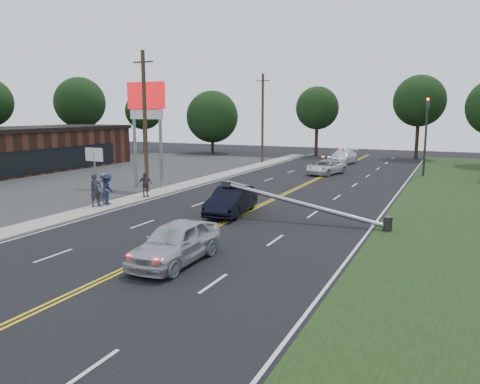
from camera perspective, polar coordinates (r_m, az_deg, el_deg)
The scene contains 23 objects.
ground at distance 19.78m, azimuth -10.05°, elevation -7.45°, with size 120.00×120.00×0.00m, color black.
parking_lot at distance 40.46m, azimuth -25.40°, elevation 0.57°, with size 25.00×60.00×0.01m, color #2D2D2D.
sidewalk at distance 32.45m, azimuth -12.15°, elevation -0.65°, with size 1.80×70.00×0.12m, color #9F9A90.
centerline_yellow at distance 28.28m, azimuth 1.60°, elevation -2.06°, with size 0.36×80.00×0.00m, color gold.
pylon_sign at distance 36.41m, azimuth -11.34°, elevation 9.88°, with size 3.20×0.35×8.00m.
small_sign at distance 37.23m, azimuth -17.34°, elevation 3.97°, with size 1.60×0.14×3.10m.
traffic_signal at distance 45.53m, azimuth 21.74°, elevation 7.06°, with size 0.28×0.41×7.05m.
fallen_streetlight at distance 24.86m, azimuth 8.66°, elevation -1.68°, with size 9.36×0.44×1.91m.
utility_pole_mid at distance 34.03m, azimuth -11.51°, elevation 8.36°, with size 1.60×0.28×10.00m.
utility_pole_far at distance 53.38m, azimuth 2.77°, elevation 8.98°, with size 1.60×0.28×10.00m.
tree_3 at distance 65.33m, azimuth -18.94°, elevation 10.25°, with size 6.57×6.57×10.25m.
tree_4 at distance 69.04m, azimuth -11.68°, elevation 9.63°, with size 5.26×5.26×8.54m.
tree_5 at distance 66.40m, azimuth -3.40°, elevation 9.14°, with size 7.23×7.23×8.73m.
tree_6 at distance 63.00m, azimuth 9.40°, elevation 10.05°, with size 5.61×5.61×9.09m.
tree_7 at distance 62.59m, azimuth 21.03°, elevation 10.32°, with size 6.32×6.32×10.29m.
crashed_sedan at distance 26.73m, azimuth -1.05°, elevation -1.02°, with size 1.70×4.87×1.60m, color black.
waiting_sedan at distance 18.36m, azimuth -7.87°, elevation -6.09°, with size 1.92×4.78×1.63m, color #B0B3B9.
emergency_a at distance 44.64m, azimuth 10.40°, elevation 2.96°, with size 2.12×4.61×1.28m, color silver.
emergency_b at distance 54.03m, azimuth 12.39°, elevation 4.20°, with size 2.20×5.41×1.57m, color white.
bystander_a at distance 29.66m, azimuth -17.22°, elevation 0.24°, with size 0.73×0.48×2.00m, color #2B2A32.
bystander_b at distance 30.04m, azimuth -16.21°, elevation 0.38°, with size 0.96×0.75×1.97m, color #A8A8AD.
bystander_c at distance 29.98m, azimuth -15.82°, elevation 0.34°, with size 1.25×0.72×1.94m, color #1B2545.
bystander_d at distance 32.18m, azimuth -11.49°, elevation 0.94°, with size 1.00×0.42×1.71m, color #504540.
Camera 1 is at (10.93, -15.43, 5.80)m, focal length 35.00 mm.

